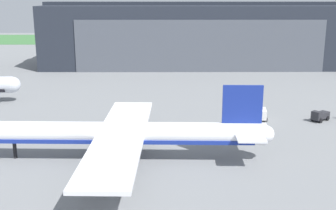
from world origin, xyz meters
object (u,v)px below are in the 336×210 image
(airliner_near_left, at_px, (116,134))
(ops_van, at_px, (261,114))
(pushback_tractor, at_px, (320,116))
(maintenance_hangar, at_px, (197,35))

(airliner_near_left, height_order, ops_van, airliner_near_left)
(ops_van, relative_size, pushback_tractor, 1.03)
(maintenance_hangar, distance_m, airliner_near_left, 94.11)
(airliner_near_left, bearing_deg, pushback_tractor, 27.79)
(maintenance_hangar, bearing_deg, airliner_near_left, -101.60)
(pushback_tractor, bearing_deg, maintenance_hangar, 105.48)
(airliner_near_left, xyz_separation_m, pushback_tractor, (38.69, 20.39, -2.97))
(airliner_near_left, xyz_separation_m, ops_van, (27.12, 21.54, -2.88))
(maintenance_hangar, relative_size, pushback_tractor, 23.91)
(pushback_tractor, bearing_deg, ops_van, 174.29)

